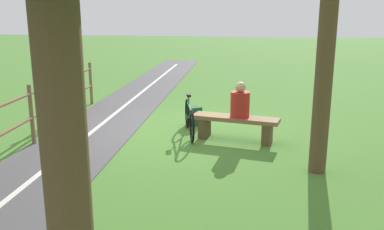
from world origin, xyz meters
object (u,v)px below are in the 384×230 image
at_px(bicycle, 189,118).
at_px(backpack, 194,116).
at_px(person_seated, 240,103).
at_px(bench, 235,124).

bearing_deg(bicycle, backpack, 166.97).
bearing_deg(backpack, bicycle, 93.33).
relative_size(person_seated, bicycle, 0.42).
height_order(bench, backpack, bench).
relative_size(bench, bicycle, 1.05).
height_order(person_seated, bicycle, person_seated).
bearing_deg(backpack, person_seated, 137.65).
distance_m(person_seated, backpack, 1.60).
height_order(bicycle, backpack, bicycle).
distance_m(bench, person_seated, 0.45).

